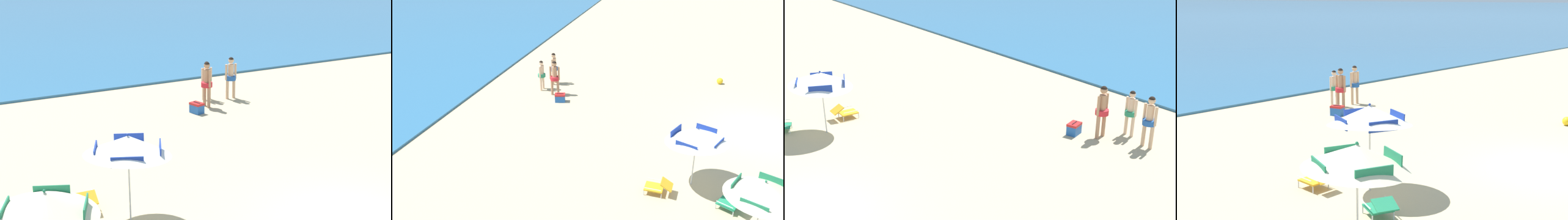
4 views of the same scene
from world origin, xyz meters
The scene contains 7 objects.
ground_plane centered at (0.00, 0.00, 0.00)m, with size 800.00×800.00×0.00m, color tan.
beach_umbrella_striped_main centered at (-4.52, 2.54, 1.89)m, with size 2.92×2.91×2.24m.
lounge_chair_beside_umbrella centered at (-5.34, 3.55, 0.27)m, with size 0.61×0.91×0.52m.
person_standing_near_shore centered at (1.37, 9.60, 1.04)m, with size 0.44×0.53×1.79m.
person_standing_beside centered at (2.78, 10.17, 0.99)m, with size 0.51×0.42×1.71m.
person_wading_in centered at (1.84, 10.49, 0.91)m, with size 0.47×0.38×1.57m.
cooler_box centered at (0.67, 9.09, 0.20)m, with size 0.47×0.57×0.43m.
Camera 3 is at (11.19, -2.97, 7.01)m, focal length 46.80 mm.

